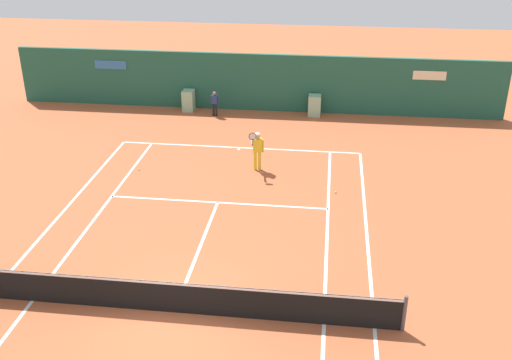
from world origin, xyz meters
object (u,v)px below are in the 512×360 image
Objects in this scene: ball_kid_right_post at (215,102)px; tennis_ball_mid_court at (139,169)px; tennis_ball_by_sideline at (336,192)px; player_on_baseline at (257,148)px.

ball_kid_right_post reaches higher than tennis_ball_mid_court.
ball_kid_right_post is at bearing 75.23° from tennis_ball_mid_court.
tennis_ball_mid_court is (-7.96, 1.10, 0.00)m from tennis_ball_by_sideline.
player_on_baseline is at bearing 7.52° from tennis_ball_mid_court.
tennis_ball_by_sideline is (3.19, -1.73, -0.92)m from player_on_baseline.
tennis_ball_by_sideline is at bearing 127.54° from ball_kid_right_post.
tennis_ball_mid_court is (-4.77, -0.63, -0.92)m from player_on_baseline.
player_on_baseline is 3.74m from tennis_ball_by_sideline.
ball_kid_right_post is 18.71× the size of tennis_ball_by_sideline.
tennis_ball_by_sideline and tennis_ball_mid_court have the same top height.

